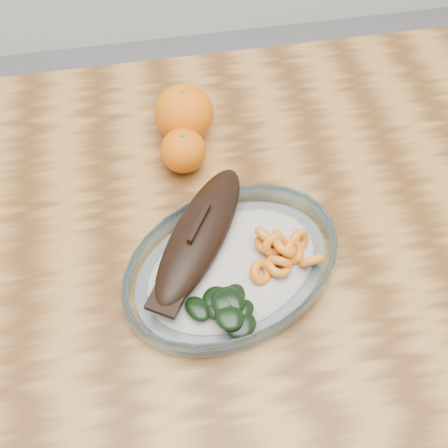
# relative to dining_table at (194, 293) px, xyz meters

# --- Properties ---
(ground) EXTENTS (3.00, 3.00, 0.00)m
(ground) POSITION_rel_dining_table_xyz_m (0.00, 0.00, -0.65)
(ground) COLOR slate
(ground) RESTS_ON ground
(dining_table) EXTENTS (1.20, 0.80, 0.75)m
(dining_table) POSITION_rel_dining_table_xyz_m (0.00, 0.00, 0.00)
(dining_table) COLOR #593415
(dining_table) RESTS_ON ground
(plated_meal) EXTENTS (0.68, 0.68, 0.08)m
(plated_meal) POSITION_rel_dining_table_xyz_m (0.05, -0.03, 0.12)
(plated_meal) COLOR white
(plated_meal) RESTS_ON dining_table
(orange_left) EXTENTS (0.09, 0.09, 0.09)m
(orange_left) POSITION_rel_dining_table_xyz_m (0.02, 0.21, 0.14)
(orange_left) COLOR #E03904
(orange_left) RESTS_ON dining_table
(orange_right) EXTENTS (0.06, 0.06, 0.06)m
(orange_right) POSITION_rel_dining_table_xyz_m (0.01, 0.15, 0.13)
(orange_right) COLOR #E03904
(orange_right) RESTS_ON dining_table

